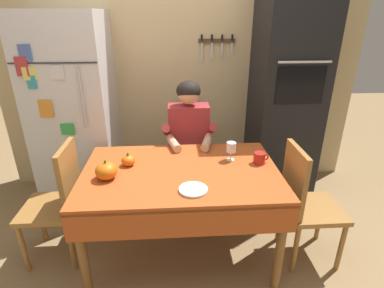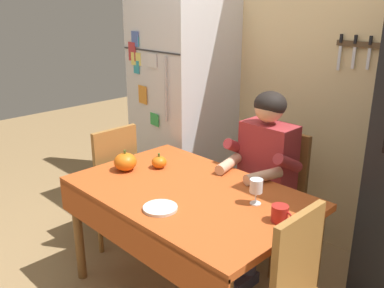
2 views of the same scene
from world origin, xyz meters
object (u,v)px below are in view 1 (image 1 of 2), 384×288
Objects in this scene: seated_person at (189,139)px; coffee_mug at (260,158)px; refrigerator at (76,114)px; pumpkin_medium at (106,171)px; serving_tray at (193,190)px; pumpkin_large at (128,160)px; dining_table at (181,182)px; wine_glass at (231,148)px; chair_behind_person at (188,153)px; chair_right_side at (304,200)px; wall_oven at (286,94)px; chair_left_side at (59,199)px.

coffee_mug is at bearing -45.98° from seated_person.
pumpkin_medium is at bearing -64.62° from refrigerator.
pumpkin_large is at bearing 140.19° from serving_tray.
wine_glass is at bearing 22.59° from dining_table.
refrigerator is 1.52m from wine_glass.
wine_glass is at bearing 52.72° from serving_tray.
seated_person is at bearing 81.21° from dining_table.
dining_table is 0.28m from serving_tray.
chair_behind_person is 1.08m from pumpkin_medium.
wall_oven is at bearing 81.49° from chair_right_side.
seated_person is 0.89m from pumpkin_medium.
chair_left_side is at bearing 161.87° from serving_tray.
pumpkin_medium is at bearing -171.98° from coffee_mug.
refrigerator is 0.96m from pumpkin_large.
refrigerator reaches higher than serving_tray.
refrigerator is at bearing 152.79° from coffee_mug.
chair_behind_person is 1.18m from chair_right_side.
wall_oven is 18.34× the size of coffee_mug.
pumpkin_large is at bearing 178.20° from coffee_mug.
wine_glass is 1.43× the size of pumpkin_large.
chair_right_side is (1.85, -0.96, -0.39)m from refrigerator.
seated_person is at bearing 123.21° from wine_glass.
seated_person is at bearing 45.42° from pumpkin_large.
pumpkin_large is 0.69× the size of pumpkin_medium.
wall_oven is at bearing 50.18° from serving_tray.
wall_oven is at bearing 1.14° from refrigerator.
chair_right_side is (0.81, -0.68, -0.23)m from seated_person.
chair_right_side reaches higher than wine_glass.
pumpkin_medium is (-1.09, -0.15, 0.02)m from coffee_mug.
coffee_mug reaches higher than serving_tray.
coffee_mug is (0.59, 0.09, 0.13)m from dining_table.
wine_glass is at bearing 155.62° from chair_right_side.
chair_behind_person is 1.23m from chair_left_side.
chair_right_side is 9.15× the size of pumpkin_large.
chair_right_side is 1.81m from chair_left_side.
chair_left_side is 1.33m from wine_glass.
refrigerator is 1.09m from seated_person.
chair_left_side is at bearing -143.80° from chair_behind_person.
pumpkin_large is (0.52, 0.06, 0.27)m from chair_left_side.
wall_oven is 1.69× the size of seated_person.
chair_right_side is 0.45m from coffee_mug.
wall_oven is 14.20× the size of pumpkin_medium.
wall_oven is 1.45m from dining_table.
dining_table is at bearing -138.69° from wall_oven.
chair_right_side is at bearing -24.38° from wine_glass.
refrigerator reaches higher than chair_left_side.
chair_behind_person is at bearing 36.20° from chair_left_side.
chair_behind_person reaches higher than pumpkin_large.
refrigerator is at bearing 165.02° from seated_person.
chair_left_side is (0.05, -0.82, -0.39)m from refrigerator.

